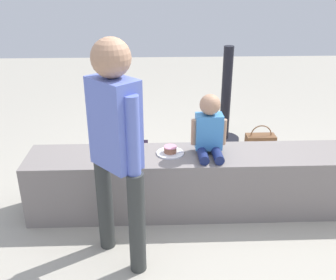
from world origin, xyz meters
The scene contains 12 objects.
ground_plane centered at (0.00, 0.00, 0.00)m, with size 12.00×12.00×0.00m, color #A9A395.
concrete_ledge centered at (0.00, 0.00, 0.26)m, with size 2.91×0.46×0.51m, color gray.
child_seated centered at (-0.01, 0.01, 0.72)m, with size 0.28×0.32×0.48m.
adult_standing centered at (-0.68, -0.58, 0.92)m, with size 0.35×0.36×1.53m.
cake_plate centered at (-0.31, 0.02, 0.53)m, with size 0.22×0.22×0.07m.
gift_bag centered at (-0.20, 0.61, 0.14)m, with size 0.21×0.12×0.32m.
railing_post centered at (0.37, 1.38, 0.41)m, with size 0.36×0.36×1.10m.
water_bottle_near_gift centered at (0.24, 1.06, 0.10)m, with size 0.07×0.07×0.22m.
party_cup_red centered at (-1.02, 0.87, 0.06)m, with size 0.07×0.07×0.12m, color red.
cake_box_white centered at (1.07, 0.62, 0.07)m, with size 0.29×0.29×0.14m, color white.
handbag_black_leather centered at (-0.65, 0.95, 0.10)m, with size 0.28×0.11×0.30m.
handbag_brown_canvas centered at (0.68, 0.94, 0.13)m, with size 0.31×0.15×0.37m.
Camera 1 is at (-0.44, -2.78, 1.89)m, focal length 41.74 mm.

